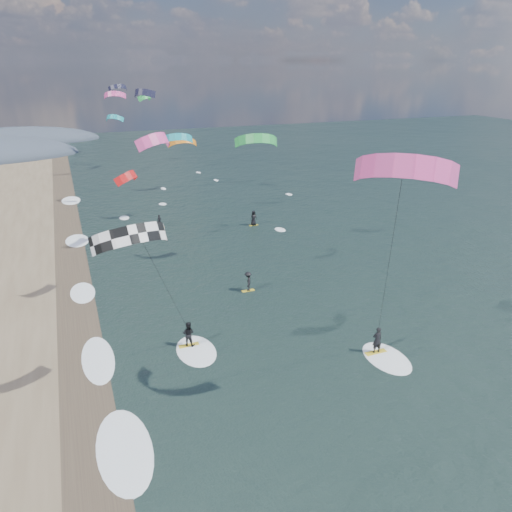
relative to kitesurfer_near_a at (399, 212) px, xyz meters
name	(u,v)px	position (x,y,z in m)	size (l,w,h in m)	color
ground	(367,478)	(-3.28, -4.03, -11.57)	(260.00, 260.00, 0.00)	black
wet_sand_strip	(87,409)	(-15.28, 5.97, -11.57)	(3.00, 240.00, 0.00)	#382D23
kitesurfer_near_a	(399,212)	(0.00, 0.00, 0.00)	(8.01, 9.57, 15.04)	gold
kitesurfer_near_b	(159,275)	(-10.68, 6.12, -4.11)	(7.19, 8.59, 11.75)	gold
far_kitesurfers	(237,245)	(0.60, 25.94, -10.69)	(11.73, 20.97, 1.81)	gold
bg_kite_field	(150,117)	(-2.86, 51.48, -0.34)	(13.85, 73.51, 8.42)	green
shoreline_surf	(102,361)	(-14.08, 10.72, -11.57)	(2.40, 79.40, 0.11)	white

